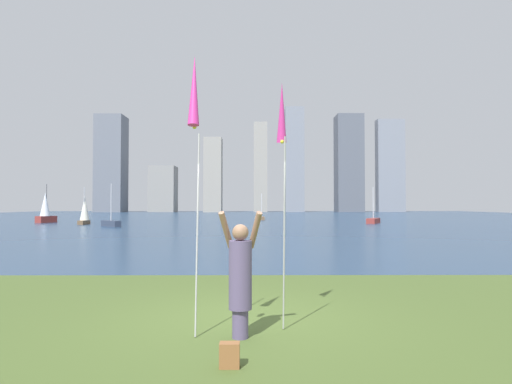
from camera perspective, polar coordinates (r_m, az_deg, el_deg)
The scene contains 17 objects.
ground at distance 58.22m, azimuth -0.46°, elevation -3.56°, with size 120.00×138.00×0.12m.
person at distance 6.35m, azimuth -2.05°, elevation -10.76°, with size 0.66×0.49×1.79m.
kite_flag_left at distance 6.29m, azimuth -8.02°, elevation 11.82°, with size 0.16×0.73×3.98m.
kite_flag_right at distance 7.06m, azimuth 3.38°, elevation 9.29°, with size 0.16×0.88×3.81m.
bag at distance 5.43m, azimuth -3.45°, elevation -20.37°, with size 0.23×0.15×0.29m.
sailboat_0 at distance 45.88m, azimuth 14.99°, elevation -3.59°, with size 1.97×2.68×3.66m.
sailboat_1 at distance 54.34m, azimuth 0.74°, elevation -3.38°, with size 0.67×2.58×3.28m.
sailboat_2 at distance 39.50m, azimuth -18.32°, elevation -3.86°, with size 2.14×2.11×3.67m.
sailboat_4 at distance 50.66m, azimuth -25.66°, elevation -2.04°, with size 1.67×2.20×4.03m.
sailboat_5 at distance 44.84m, azimuth -21.37°, elevation -2.26°, with size 0.89×1.74×3.54m.
skyline_tower_0 at distance 116.96m, azimuth -18.28°, elevation 3.48°, with size 6.83×6.77×24.32m.
skyline_tower_1 at distance 115.41m, azimuth -11.96°, elevation 0.37°, with size 6.53×6.49×11.73m.
skyline_tower_2 at distance 109.65m, azimuth -5.59°, elevation 2.20°, with size 4.37×4.75×18.45m.
skyline_tower_3 at distance 113.25m, azimuth 0.58°, elevation 3.22°, with size 3.45×4.17×22.98m.
skyline_tower_4 at distance 112.92m, azimuth 4.99°, elevation 4.18°, with size 4.77×4.19×26.67m.
skyline_tower_5 at distance 116.86m, azimuth 11.96°, elevation 3.63°, with size 6.71×6.44×25.11m.
skyline_tower_6 at distance 117.65m, azimuth 17.01°, elevation 3.27°, with size 6.86×3.13×23.64m.
Camera 1 is at (0.15, -7.24, 1.89)m, focal length 30.81 mm.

